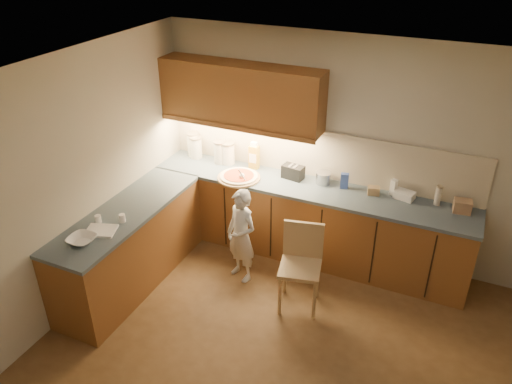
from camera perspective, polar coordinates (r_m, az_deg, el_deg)
room at (r=3.86m, az=3.47°, el=-1.49°), size 4.54×4.50×2.62m
l_counter at (r=5.78m, az=-0.92°, el=-4.22°), size 3.77×2.62×0.92m
backsplash at (r=5.85m, az=7.00°, el=4.37°), size 3.75×0.02×0.58m
upper_cabinets at (r=5.79m, az=-1.77°, el=11.09°), size 1.95×0.36×0.73m
pizza_on_board at (r=5.87m, az=-1.96°, el=1.74°), size 0.51×0.51×0.20m
child at (r=5.50m, az=-1.69°, el=-5.04°), size 0.47×0.40×1.11m
wooden_chair at (r=5.19m, az=5.19°, el=-7.74°), size 0.49×0.49×0.92m
mixing_bowl at (r=5.00m, az=-19.28°, el=-5.19°), size 0.27×0.27×0.06m
canister_a at (r=6.43m, az=-7.19°, el=5.43°), size 0.16×0.16×0.31m
canister_b at (r=6.39m, az=-6.88°, el=5.10°), size 0.16×0.16×0.28m
canister_c at (r=6.21m, az=-4.17°, el=4.58°), size 0.15×0.15×0.29m
canister_d at (r=6.19m, az=-3.22°, el=4.48°), size 0.17×0.17×0.28m
oil_jug at (r=6.06m, az=-0.23°, el=4.10°), size 0.12×0.08×0.34m
toaster at (r=5.86m, az=4.25°, el=2.30°), size 0.27×0.18×0.16m
steel_pot at (r=5.79m, az=7.69°, el=1.63°), size 0.18×0.18×0.14m
blue_box at (r=5.72m, az=10.07°, el=1.27°), size 0.10×0.08×0.18m
card_box_a at (r=5.67m, az=13.29°, el=0.15°), size 0.15×0.12×0.09m
white_bottle at (r=5.70m, az=15.45°, el=0.53°), size 0.08×0.08×0.18m
flat_pack at (r=5.68m, az=16.61°, el=-0.32°), size 0.24×0.19×0.08m
tall_jar at (r=5.63m, az=20.11°, el=-0.35°), size 0.07×0.07×0.22m
card_box_b at (r=5.61m, az=22.52°, el=-1.50°), size 0.19×0.16×0.14m
dough_cloth at (r=5.13m, az=-17.30°, el=-4.23°), size 0.35×0.31×0.02m
spice_jar_a at (r=5.26m, az=-17.59°, el=-2.96°), size 0.06×0.06×0.08m
spice_jar_b at (r=5.21m, az=-15.04°, el=-2.90°), size 0.07×0.07×0.08m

